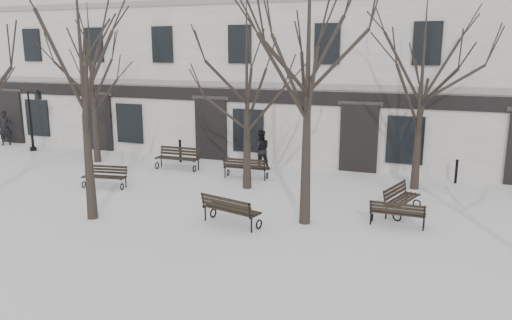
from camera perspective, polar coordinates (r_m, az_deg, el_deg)
The scene contains 18 objects.
ground at distance 15.79m, azimuth -6.23°, elevation -6.65°, with size 100.00×100.00×0.00m, color white.
building at distance 27.09m, azimuth 6.37°, elevation 13.17°, with size 40.40×10.20×11.40m.
tree_1 at distance 15.72m, azimuth -19.35°, elevation 10.80°, with size 5.47×5.47×7.81m.
tree_2 at distance 14.50m, azimuth 6.06°, elevation 14.59°, with size 6.38×6.38×9.12m.
tree_4 at distance 24.14m, azimuth -18.33°, elevation 10.35°, with size 5.06×5.06×7.23m.
tree_5 at distance 18.37m, azimuth -1.07°, elevation 10.04°, with size 4.90×4.90×7.00m.
tree_6 at distance 19.24m, azimuth 18.51°, elevation 9.76°, with size 4.99×4.99×7.13m.
bench_0 at distance 19.88m, azimuth -16.87°, elevation -1.74°, with size 1.73×0.87×0.84m.
bench_1 at distance 14.95m, azimuth -2.99°, elevation -5.63°, with size 1.96×1.12×0.94m.
bench_2 at distance 15.43m, azimuth 15.86°, elevation -5.81°, with size 1.61×0.60×0.80m.
bench_3 at distance 22.18m, azimuth -8.90°, elevation 0.30°, with size 1.96×0.76×0.98m.
bench_4 at distance 20.28m, azimuth -1.21°, elevation -0.82°, with size 1.83×0.77×0.90m.
bench_5 at distance 16.75m, azimuth 16.20°, elevation -4.20°, with size 1.13×1.89×0.90m.
lamp_post at distance 28.13m, azimuth -24.09°, elevation 4.65°, with size 1.00×0.37×3.20m.
bollard_a at distance 23.57m, azimuth -8.67°, elevation 1.14°, with size 0.14×0.14×1.08m.
bollard_b at distance 21.13m, azimuth 21.93°, elevation -1.11°, with size 0.12×0.12×0.97m.
pedestrian_a at distance 30.89m, azimuth -26.58°, elevation 1.54°, with size 0.70×0.46×1.92m, color black.
pedestrian_b at distance 22.01m, azimuth 0.53°, elevation -1.06°, with size 0.86×0.67×1.76m, color black.
Camera 1 is at (6.88, -13.24, 5.15)m, focal length 35.00 mm.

